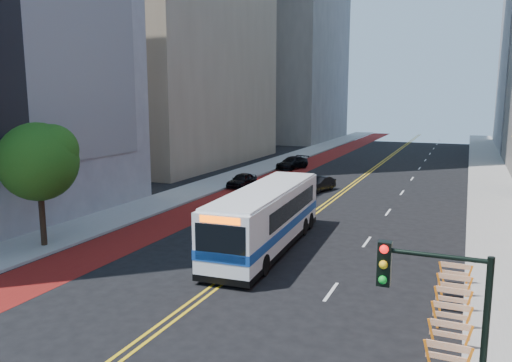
{
  "coord_description": "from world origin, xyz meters",
  "views": [
    {
      "loc": [
        9.74,
        -13.71,
        8.19
      ],
      "look_at": [
        0.48,
        8.0,
        4.18
      ],
      "focal_mm": 35.0,
      "sensor_mm": 36.0,
      "label": 1
    }
  ],
  "objects": [
    {
      "name": "traffic_signal",
      "position": [
        9.41,
        -3.51,
        3.72
      ],
      "size": [
        2.21,
        0.34,
        5.07
      ],
      "color": "black",
      "rests_on": "sidewalk_right"
    },
    {
      "name": "center_line_inner",
      "position": [
        -0.18,
        30.0,
        0.0
      ],
      "size": [
        0.14,
        140.0,
        0.01
      ],
      "primitive_type": "cube",
      "color": "gold",
      "rests_on": "ground"
    },
    {
      "name": "car_c",
      "position": [
        -8.58,
        39.83,
        0.69
      ],
      "size": [
        3.05,
        5.12,
        1.39
      ],
      "primitive_type": "imported",
      "rotation": [
        0.0,
        0.0,
        -0.25
      ],
      "color": "black",
      "rests_on": "ground"
    },
    {
      "name": "ground",
      "position": [
        0.0,
        0.0,
        0.0
      ],
      "size": [
        160.0,
        160.0,
        0.0
      ],
      "primitive_type": "plane",
      "color": "black",
      "rests_on": "ground"
    },
    {
      "name": "bus_lane_paint",
      "position": [
        -8.1,
        30.0,
        0.0
      ],
      "size": [
        3.6,
        140.0,
        0.01
      ],
      "primitive_type": "cube",
      "color": "#610D0E",
      "rests_on": "ground"
    },
    {
      "name": "sidewalk_right",
      "position": [
        12.0,
        30.0,
        0.07
      ],
      "size": [
        4.0,
        140.0,
        0.15
      ],
      "primitive_type": "cube",
      "color": "gray",
      "rests_on": "ground"
    },
    {
      "name": "center_line_outer",
      "position": [
        0.18,
        30.0,
        0.0
      ],
      "size": [
        0.14,
        140.0,
        0.01
      ],
      "primitive_type": "cube",
      "color": "gold",
      "rests_on": "ground"
    },
    {
      "name": "car_a",
      "position": [
        -9.07,
        27.11,
        0.64
      ],
      "size": [
        1.85,
        3.87,
        1.27
      ],
      "primitive_type": "imported",
      "rotation": [
        0.0,
        0.0,
        -0.09
      ],
      "color": "black",
      "rests_on": "ground"
    },
    {
      "name": "sidewalk_left",
      "position": [
        -12.0,
        30.0,
        0.07
      ],
      "size": [
        4.0,
        140.0,
        0.15
      ],
      "primitive_type": "cube",
      "color": "gray",
      "rests_on": "ground"
    },
    {
      "name": "lane_dashes",
      "position": [
        4.8,
        38.0,
        0.01
      ],
      "size": [
        0.14,
        98.2,
        0.01
      ],
      "color": "silver",
      "rests_on": "ground"
    },
    {
      "name": "street_tree",
      "position": [
        -11.24,
        6.04,
        4.91
      ],
      "size": [
        4.2,
        4.2,
        6.7
      ],
      "color": "black",
      "rests_on": "sidewalk_left"
    },
    {
      "name": "car_b",
      "position": [
        -2.02,
        27.82,
        0.64
      ],
      "size": [
        2.27,
        4.08,
        1.27
      ],
      "primitive_type": "imported",
      "rotation": [
        0.0,
        0.0,
        -0.25
      ],
      "color": "black",
      "rests_on": "ground"
    },
    {
      "name": "construction_barriers",
      "position": [
        9.6,
        3.42,
        0.68
      ],
      "size": [
        1.42,
        10.91,
        1.0
      ],
      "color": "orange",
      "rests_on": "ground"
    },
    {
      "name": "transit_bus",
      "position": [
        -0.01,
        10.67,
        1.76
      ],
      "size": [
        3.38,
        12.4,
        3.37
      ],
      "rotation": [
        0.0,
        0.0,
        0.06
      ],
      "color": "white",
      "rests_on": "ground"
    }
  ]
}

